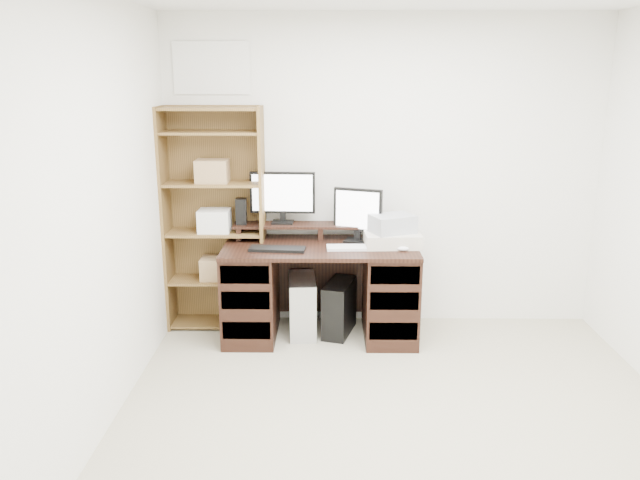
{
  "coord_description": "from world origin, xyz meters",
  "views": [
    {
      "loc": [
        -0.45,
        -3.02,
        2.06
      ],
      "look_at": [
        -0.5,
        1.43,
        0.85
      ],
      "focal_mm": 35.0,
      "sensor_mm": 36.0,
      "label": 1
    }
  ],
  "objects_px": {
    "tower_black": "(339,308)",
    "bookshelf": "(215,218)",
    "monitor_small": "(358,213)",
    "tower_silver": "(302,305)",
    "monitor_wide": "(283,195)",
    "desk": "(320,289)",
    "printer": "(392,239)"
  },
  "relations": [
    {
      "from": "monitor_wide",
      "to": "printer",
      "type": "height_order",
      "value": "monitor_wide"
    },
    {
      "from": "desk",
      "to": "monitor_wide",
      "type": "xyz_separation_m",
      "value": [
        -0.31,
        0.25,
        0.71
      ]
    },
    {
      "from": "tower_black",
      "to": "bookshelf",
      "type": "height_order",
      "value": "bookshelf"
    },
    {
      "from": "tower_silver",
      "to": "bookshelf",
      "type": "xyz_separation_m",
      "value": [
        -0.7,
        0.16,
        0.69
      ]
    },
    {
      "from": "printer",
      "to": "desk",
      "type": "bearing_deg",
      "value": 177.04
    },
    {
      "from": "monitor_small",
      "to": "printer",
      "type": "distance_m",
      "value": 0.34
    },
    {
      "from": "tower_silver",
      "to": "bookshelf",
      "type": "bearing_deg",
      "value": 162.73
    },
    {
      "from": "monitor_small",
      "to": "tower_silver",
      "type": "distance_m",
      "value": 0.87
    },
    {
      "from": "desk",
      "to": "monitor_small",
      "type": "xyz_separation_m",
      "value": [
        0.29,
        0.12,
        0.59
      ]
    },
    {
      "from": "desk",
      "to": "tower_black",
      "type": "xyz_separation_m",
      "value": [
        0.15,
        0.05,
        -0.17
      ]
    },
    {
      "from": "monitor_wide",
      "to": "monitor_small",
      "type": "distance_m",
      "value": 0.62
    },
    {
      "from": "desk",
      "to": "bookshelf",
      "type": "bearing_deg",
      "value": 165.94
    },
    {
      "from": "printer",
      "to": "bookshelf",
      "type": "xyz_separation_m",
      "value": [
        -1.41,
        0.21,
        0.11
      ]
    },
    {
      "from": "desk",
      "to": "tower_silver",
      "type": "xyz_separation_m",
      "value": [
        -0.15,
        0.05,
        -0.16
      ]
    },
    {
      "from": "desk",
      "to": "tower_black",
      "type": "distance_m",
      "value": 0.24
    },
    {
      "from": "monitor_wide",
      "to": "tower_black",
      "type": "distance_m",
      "value": 1.02
    },
    {
      "from": "tower_silver",
      "to": "desk",
      "type": "bearing_deg",
      "value": -22.37
    },
    {
      "from": "printer",
      "to": "monitor_wide",
      "type": "bearing_deg",
      "value": 160.97
    },
    {
      "from": "tower_black",
      "to": "tower_silver",
      "type": "bearing_deg",
      "value": -164.57
    },
    {
      "from": "tower_silver",
      "to": "monitor_wide",
      "type": "bearing_deg",
      "value": 124.48
    },
    {
      "from": "monitor_small",
      "to": "tower_silver",
      "type": "height_order",
      "value": "monitor_small"
    },
    {
      "from": "printer",
      "to": "tower_black",
      "type": "bearing_deg",
      "value": 170.44
    },
    {
      "from": "monitor_small",
      "to": "printer",
      "type": "height_order",
      "value": "monitor_small"
    },
    {
      "from": "tower_black",
      "to": "bookshelf",
      "type": "distance_m",
      "value": 1.24
    },
    {
      "from": "monitor_wide",
      "to": "tower_black",
      "type": "height_order",
      "value": "monitor_wide"
    },
    {
      "from": "monitor_wide",
      "to": "printer",
      "type": "relative_size",
      "value": 1.24
    },
    {
      "from": "monitor_small",
      "to": "tower_silver",
      "type": "xyz_separation_m",
      "value": [
        -0.44,
        -0.07,
        -0.75
      ]
    },
    {
      "from": "monitor_wide",
      "to": "bookshelf",
      "type": "bearing_deg",
      "value": -173.56
    },
    {
      "from": "desk",
      "to": "monitor_small",
      "type": "relative_size",
      "value": 3.53
    },
    {
      "from": "tower_silver",
      "to": "bookshelf",
      "type": "height_order",
      "value": "bookshelf"
    },
    {
      "from": "monitor_wide",
      "to": "bookshelf",
      "type": "xyz_separation_m",
      "value": [
        -0.54,
        -0.04,
        -0.18
      ]
    },
    {
      "from": "printer",
      "to": "tower_black",
      "type": "height_order",
      "value": "printer"
    }
  ]
}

